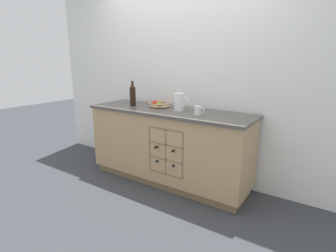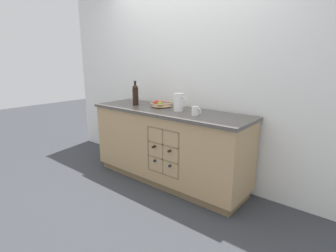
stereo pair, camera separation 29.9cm
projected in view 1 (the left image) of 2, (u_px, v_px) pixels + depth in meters
ground_plane at (168, 180)px, 3.31m from camera, size 14.00×14.00×0.00m
back_wall at (184, 76)px, 3.28m from camera, size 4.40×0.06×2.55m
kitchen_island at (168, 146)px, 3.19m from camera, size 2.04×0.63×0.90m
fruit_bowl at (159, 104)px, 3.26m from camera, size 0.28×0.28×0.08m
white_pitcher at (179, 102)px, 3.00m from camera, size 0.18×0.12×0.20m
ceramic_mug at (198, 110)px, 2.78m from camera, size 0.11×0.07×0.10m
standing_wine_bottle at (133, 95)px, 3.32m from camera, size 0.08×0.08×0.31m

